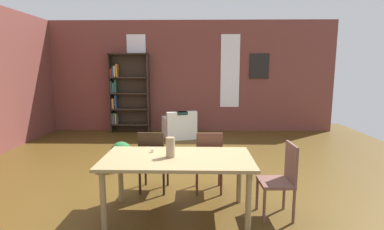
{
  "coord_description": "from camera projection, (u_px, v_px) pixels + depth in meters",
  "views": [
    {
      "loc": [
        0.44,
        -4.65,
        1.87
      ],
      "look_at": [
        0.31,
        1.34,
        0.91
      ],
      "focal_mm": 27.39,
      "sensor_mm": 36.0,
      "label": 1
    }
  ],
  "objects": [
    {
      "name": "ground_plane",
      "position": [
        172.0,
        181.0,
        4.9
      ],
      "size": [
        10.46,
        10.46,
        0.0
      ],
      "primitive_type": "plane",
      "color": "#4C3614"
    },
    {
      "name": "back_wall_brick",
      "position": [
        183.0,
        77.0,
        8.67
      ],
      "size": [
        8.82,
        0.12,
        3.24
      ],
      "primitive_type": "cube",
      "color": "brown",
      "rests_on": "ground"
    },
    {
      "name": "window_pane_0",
      "position": [
        137.0,
        71.0,
        8.61
      ],
      "size": [
        0.55,
        0.02,
        2.1
      ],
      "primitive_type": "cube",
      "color": "white"
    },
    {
      "name": "window_pane_1",
      "position": [
        230.0,
        71.0,
        8.55
      ],
      "size": [
        0.55,
        0.02,
        2.1
      ],
      "primitive_type": "cube",
      "color": "white"
    },
    {
      "name": "dining_table",
      "position": [
        178.0,
        164.0,
        3.67
      ],
      "size": [
        1.86,
        0.97,
        0.77
      ],
      "color": "#8F7850",
      "rests_on": "ground"
    },
    {
      "name": "vase_on_table",
      "position": [
        170.0,
        147.0,
        3.63
      ],
      "size": [
        0.11,
        0.11,
        0.25
      ],
      "primitive_type": "cylinder",
      "color": "#998466",
      "rests_on": "dining_table"
    },
    {
      "name": "tealight_candle_0",
      "position": [
        153.0,
        150.0,
        3.86
      ],
      "size": [
        0.04,
        0.04,
        0.05
      ],
      "primitive_type": "cylinder",
      "color": "silver",
      "rests_on": "dining_table"
    },
    {
      "name": "dining_chair_far_right",
      "position": [
        209.0,
        160.0,
        4.38
      ],
      "size": [
        0.4,
        0.4,
        0.95
      ],
      "color": "#563024",
      "rests_on": "ground"
    },
    {
      "name": "dining_chair_head_right",
      "position": [
        282.0,
        178.0,
        3.67
      ],
      "size": [
        0.42,
        0.42,
        0.95
      ],
      "color": "brown",
      "rests_on": "ground"
    },
    {
      "name": "dining_chair_far_left",
      "position": [
        153.0,
        159.0,
        4.4
      ],
      "size": [
        0.42,
        0.42,
        0.95
      ],
      "color": "black",
      "rests_on": "ground"
    },
    {
      "name": "bookshelf_tall",
      "position": [
        127.0,
        93.0,
        8.55
      ],
      "size": [
        1.15,
        0.3,
        2.29
      ],
      "color": "#2D2319",
      "rests_on": "ground"
    },
    {
      "name": "armchair_white",
      "position": [
        179.0,
        127.0,
        7.94
      ],
      "size": [
        1.01,
        1.01,
        0.75
      ],
      "color": "white",
      "rests_on": "ground"
    },
    {
      "name": "potted_plant_by_shelf",
      "position": [
        121.0,
        154.0,
        5.48
      ],
      "size": [
        0.39,
        0.39,
        0.51
      ],
      "color": "silver",
      "rests_on": "ground"
    },
    {
      "name": "framed_picture",
      "position": [
        259.0,
        66.0,
        8.5
      ],
      "size": [
        0.56,
        0.03,
        0.72
      ],
      "primitive_type": "cube",
      "color": "black"
    }
  ]
}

